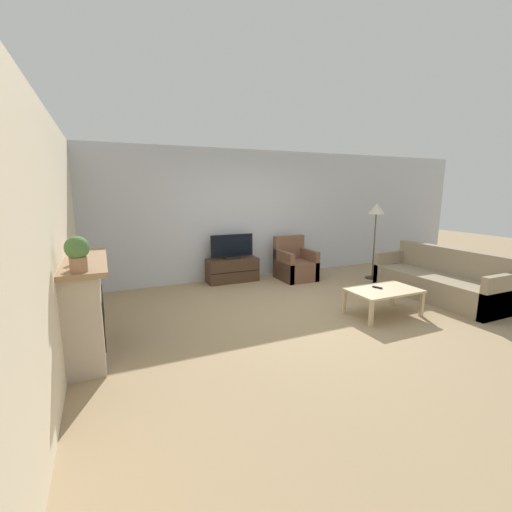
% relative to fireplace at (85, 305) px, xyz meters
% --- Properties ---
extents(ground_plane, '(24.00, 24.00, 0.00)m').
position_rel_fireplace_xyz_m(ground_plane, '(3.02, 0.19, -0.56)').
color(ground_plane, '#9E8460').
extents(wall_back, '(12.00, 0.06, 2.70)m').
position_rel_fireplace_xyz_m(wall_back, '(3.02, 2.50, 0.79)').
color(wall_back, silver).
rests_on(wall_back, ground).
extents(wall_left, '(0.06, 12.00, 2.70)m').
position_rel_fireplace_xyz_m(wall_left, '(-0.21, 0.19, 0.79)').
color(wall_left, beige).
rests_on(wall_left, ground).
extents(fireplace, '(0.48, 1.59, 1.10)m').
position_rel_fireplace_xyz_m(fireplace, '(0.00, 0.00, 0.00)').
color(fireplace, '#B7A893').
rests_on(fireplace, ground).
extents(mantel_vase_left, '(0.13, 0.13, 0.23)m').
position_rel_fireplace_xyz_m(mantel_vase_left, '(0.02, -0.48, 0.65)').
color(mantel_vase_left, beige).
rests_on(mantel_vase_left, fireplace).
extents(mantel_vase_centre_left, '(0.09, 0.09, 0.28)m').
position_rel_fireplace_xyz_m(mantel_vase_centre_left, '(0.02, -0.12, 0.67)').
color(mantel_vase_centre_left, '#994C3D').
rests_on(mantel_vase_centre_left, fireplace).
extents(potted_plant, '(0.22, 0.22, 0.35)m').
position_rel_fireplace_xyz_m(potted_plant, '(0.02, -0.68, 0.74)').
color(potted_plant, '#936B4C').
rests_on(potted_plant, fireplace).
extents(tv_stand, '(1.06, 0.42, 0.49)m').
position_rel_fireplace_xyz_m(tv_stand, '(2.64, 2.22, -0.32)').
color(tv_stand, '#422D1E').
rests_on(tv_stand, ground).
extents(tv, '(0.90, 0.18, 0.50)m').
position_rel_fireplace_xyz_m(tv, '(2.64, 2.22, 0.16)').
color(tv, black).
rests_on(tv, tv_stand).
extents(armchair, '(0.70, 0.76, 0.90)m').
position_rel_fireplace_xyz_m(armchair, '(3.93, 1.88, -0.27)').
color(armchair, brown).
rests_on(armchair, ground).
extents(coffee_table, '(1.06, 0.66, 0.40)m').
position_rel_fireplace_xyz_m(coffee_table, '(4.06, -0.53, -0.20)').
color(coffee_table, '#CCB289').
rests_on(coffee_table, ground).
extents(remote, '(0.09, 0.15, 0.02)m').
position_rel_fireplace_xyz_m(remote, '(4.02, -0.44, -0.15)').
color(remote, black).
rests_on(remote, coffee_table).
extents(couch, '(0.82, 2.21, 0.87)m').
position_rel_fireplace_xyz_m(couch, '(5.56, -0.30, -0.27)').
color(couch, gray).
rests_on(couch, ground).
extents(floor_lamp, '(0.35, 0.35, 1.60)m').
position_rel_fireplace_xyz_m(floor_lamp, '(5.48, 1.24, 0.83)').
color(floor_lamp, black).
rests_on(floor_lamp, ground).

